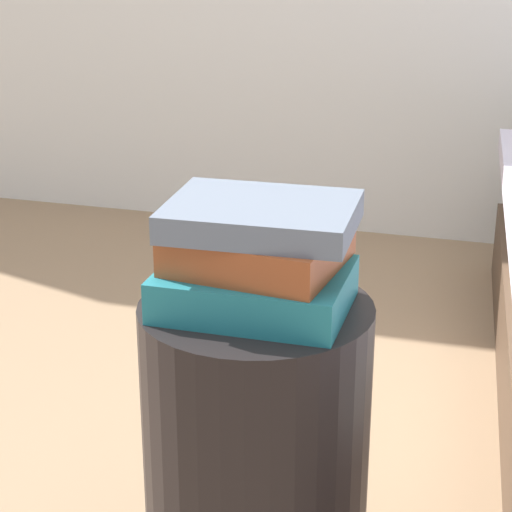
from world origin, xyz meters
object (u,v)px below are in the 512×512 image
book_rust (258,247)px  book_teal (257,289)px  book_slate (261,216)px  side_table (256,474)px

book_rust → book_teal: bearing=-73.9°
book_teal → book_slate: (0.00, 0.01, 0.11)m
side_table → book_rust: bearing=88.2°
side_table → book_slate: bearing=49.1°
book_rust → book_slate: book_slate is taller
book_rust → book_slate: size_ratio=0.88×
side_table → book_teal: size_ratio=2.14×
book_slate → book_rust: bearing=141.4°
book_teal → book_slate: bearing=80.0°
book_rust → book_slate: bearing=-29.8°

